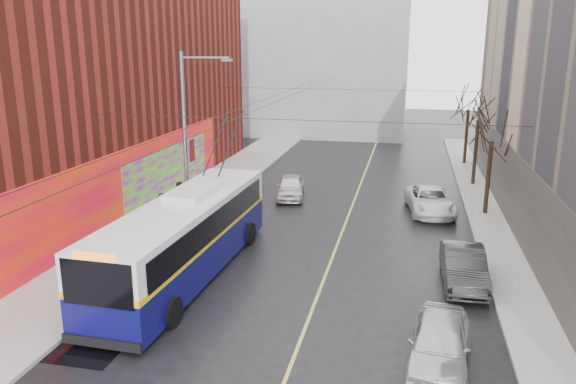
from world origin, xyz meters
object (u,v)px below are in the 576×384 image
Objects in this scene: pedestrian_b at (181,198)px; tree_far at (469,100)px; following_car at (291,187)px; pedestrian_a at (142,224)px; trolleybus at (185,236)px; parked_car_c at (430,201)px; pedestrian_c at (164,211)px; streetlight_pole at (188,137)px; parked_car_a at (439,343)px; parked_car_b at (464,267)px; tree_near at (493,127)px; tree_mid at (479,108)px.

tree_far is at bearing -15.94° from pedestrian_b.
following_car is 2.62× the size of pedestrian_a.
parked_car_c is at bearing 50.33° from trolleybus.
tree_far is 26.54m from pedestrian_c.
streetlight_pole is 16.33m from parked_car_a.
following_car is at bearing 84.63° from trolleybus.
streetlight_pole is 6.65m from trolleybus.
trolleybus is (-13.16, -25.52, -3.44)m from tree_far.
tree_near is at bearing 77.08° from parked_car_b.
trolleybus is at bearing -174.11° from parked_car_b.
pedestrian_c is (-1.34, -0.41, -3.76)m from streetlight_pole.
tree_near is 3.39× the size of pedestrian_b.
tree_mid is 13.59m from following_car.
pedestrian_a is at bearing -137.69° from tree_mid.
tree_near reaches higher than pedestrian_b.
parked_car_c is at bearing 94.35° from parked_car_b.
tree_near is at bearing -15.31° from following_car.
following_car is at bearing -16.62° from pedestrian_b.
parked_car_c is at bearing -102.13° from tree_far.
streetlight_pole is 9.20m from following_car.
trolleybus is 8.26m from pedestrian_b.
trolleybus is 8.25× the size of pedestrian_a.
tree_far is 24.79m from pedestrian_b.
tree_near is 12.34m from following_car.
pedestrian_a is (-14.78, 1.77, 0.19)m from parked_car_b.
streetlight_pole is 1.37× the size of tree_far.
pedestrian_a is (-16.78, -8.27, -4.04)m from tree_near.
parked_car_c is 14.05m from pedestrian_b.
following_car is (-11.49, -5.64, -4.55)m from tree_mid.
parked_car_b is at bearing 85.18° from parked_car_a.
pedestrian_b reaches higher than pedestrian_c.
streetlight_pole is 25.09m from tree_far.
tree_far is at bearing 89.92° from parked_car_a.
following_car is (-11.49, 1.36, -4.27)m from tree_near.
pedestrian_a is at bearing -153.76° from tree_near.
pedestrian_c is (0.07, -2.39, -0.01)m from pedestrian_b.
tree_mid is 1.02× the size of tree_far.
streetlight_pole is 5.70× the size of pedestrian_a.
pedestrian_c is at bearing 124.97° from trolleybus.
tree_far is (0.00, 7.00, -0.11)m from tree_mid.
tree_mid is 20.31m from pedestrian_b.
tree_mid is (0.00, 7.00, 0.28)m from tree_near.
following_car is (-8.45, 1.51, -0.01)m from parked_car_c.
parked_car_a is 2.77× the size of pedestrian_a.
parked_car_a reaches higher than parked_car_c.
parked_car_b is at bearing -85.89° from pedestrian_b.
pedestrian_a is at bearing 171.51° from parked_car_b.
streetlight_pole is at bearing -162.41° from parked_car_c.
trolleybus reaches higher than pedestrian_b.
pedestrian_c is at bearing -140.86° from tree_mid.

